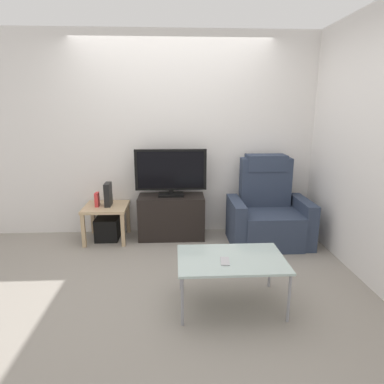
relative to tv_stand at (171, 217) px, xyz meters
name	(u,v)px	position (x,y,z in m)	size (l,w,h in m)	color
ground_plane	(175,267)	(0.04, -0.86, -0.28)	(6.40, 6.40, 0.00)	gray
wall_back	(173,136)	(0.04, 0.27, 1.02)	(6.40, 0.06, 2.60)	silver
wall_side	(359,144)	(1.92, -0.86, 1.02)	(0.06, 4.48, 2.60)	silver
tv_stand	(171,217)	(0.00, 0.00, 0.00)	(0.84, 0.41, 0.56)	black
television	(171,172)	(0.00, 0.02, 0.59)	(0.91, 0.20, 0.60)	black
recliner_armchair	(268,213)	(1.22, -0.20, 0.09)	(0.98, 0.78, 1.08)	#2D384C
side_table	(106,211)	(-0.83, -0.04, 0.10)	(0.54, 0.54, 0.45)	tan
subwoofer_box	(107,229)	(-0.83, -0.04, -0.14)	(0.29, 0.29, 0.29)	black
book_upright	(97,200)	(-0.93, -0.06, 0.26)	(0.04, 0.11, 0.18)	red
game_console	(108,194)	(-0.79, -0.03, 0.32)	(0.07, 0.20, 0.29)	black
coffee_table	(231,261)	(0.52, -1.59, 0.13)	(0.90, 0.60, 0.43)	#B2C6C1
cell_phone	(225,261)	(0.45, -1.66, 0.16)	(0.07, 0.15, 0.01)	#B7B7BC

